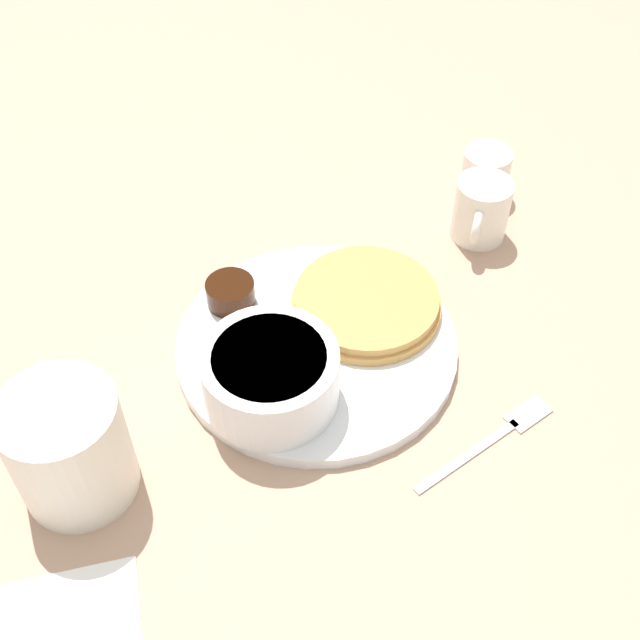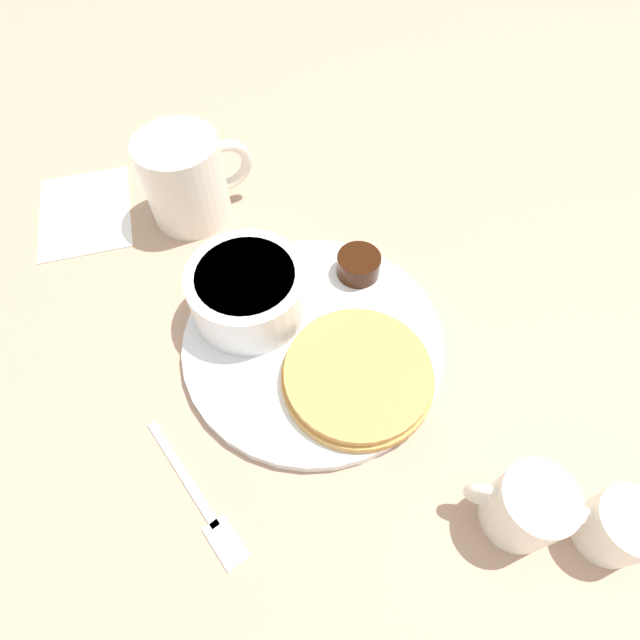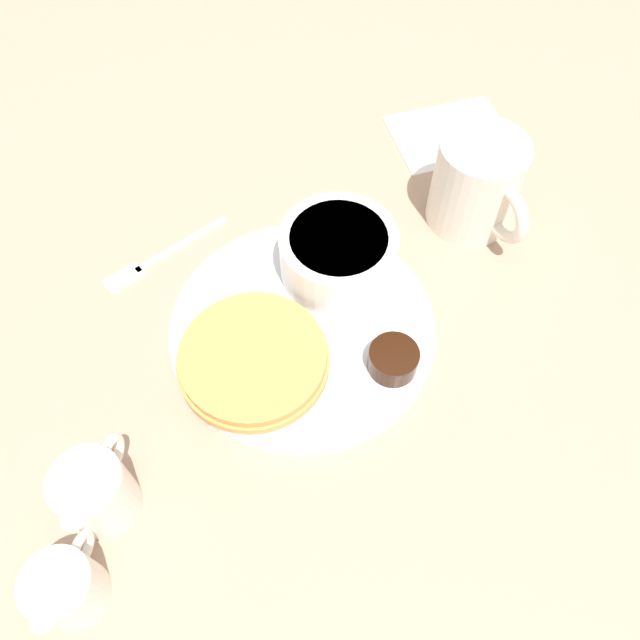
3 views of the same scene
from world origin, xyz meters
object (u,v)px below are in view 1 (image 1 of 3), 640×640
(creamer_pitcher_near, at_px, (481,209))
(creamer_pitcher_far, at_px, (485,173))
(fork, at_px, (499,434))
(plate, at_px, (317,345))
(coffee_mug, at_px, (68,445))
(bowl, at_px, (270,375))

(creamer_pitcher_near, bearing_deg, creamer_pitcher_far, 70.42)
(creamer_pitcher_far, xyz_separation_m, fork, (-0.07, -0.31, -0.02))
(plate, distance_m, fork, 0.17)
(creamer_pitcher_near, xyz_separation_m, creamer_pitcher_far, (0.02, 0.06, -0.01))
(coffee_mug, distance_m, fork, 0.34)
(plate, relative_size, fork, 1.89)
(plate, height_order, bowl, bowl)
(creamer_pitcher_far, bearing_deg, bowl, -134.76)
(bowl, distance_m, fork, 0.19)
(plate, bearing_deg, fork, -39.11)
(coffee_mug, bearing_deg, fork, -0.40)
(creamer_pitcher_near, xyz_separation_m, fork, (-0.05, -0.24, -0.03))
(coffee_mug, bearing_deg, creamer_pitcher_near, 32.24)
(plate, distance_m, coffee_mug, 0.23)
(coffee_mug, relative_size, creamer_pitcher_near, 1.56)
(creamer_pitcher_near, relative_size, fork, 0.59)
(coffee_mug, height_order, fork, coffee_mug)
(creamer_pitcher_near, bearing_deg, bowl, -140.43)
(creamer_pitcher_near, bearing_deg, coffee_mug, -147.76)
(creamer_pitcher_near, bearing_deg, plate, -144.05)
(bowl, distance_m, creamer_pitcher_far, 0.35)
(plate, height_order, creamer_pitcher_far, creamer_pitcher_far)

